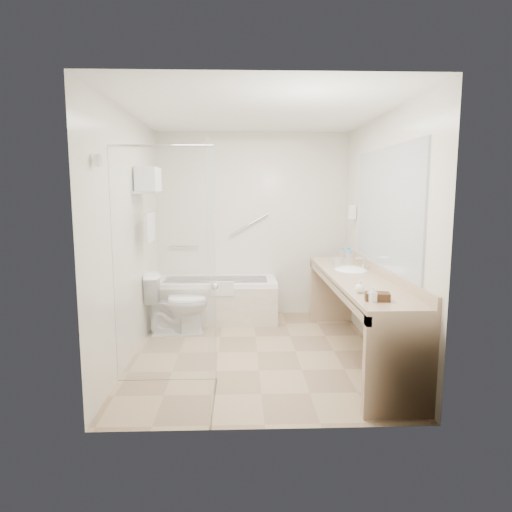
{
  "coord_description": "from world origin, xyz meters",
  "views": [
    {
      "loc": [
        -0.18,
        -4.7,
        1.73
      ],
      "look_at": [
        0.0,
        0.3,
        1.0
      ],
      "focal_mm": 32.0,
      "sensor_mm": 36.0,
      "label": 1
    }
  ],
  "objects_px": {
    "bathtub": "(216,300)",
    "vanity_counter": "(357,296)",
    "toilet": "(176,304)",
    "amenity_basket": "(377,296)",
    "water_bottle_left": "(351,261)"
  },
  "relations": [
    {
      "from": "toilet",
      "to": "vanity_counter",
      "type": "bearing_deg",
      "value": -120.82
    },
    {
      "from": "toilet",
      "to": "water_bottle_left",
      "type": "bearing_deg",
      "value": -109.89
    },
    {
      "from": "vanity_counter",
      "to": "water_bottle_left",
      "type": "bearing_deg",
      "value": 86.1
    },
    {
      "from": "vanity_counter",
      "to": "water_bottle_left",
      "type": "distance_m",
      "value": 0.51
    },
    {
      "from": "water_bottle_left",
      "to": "amenity_basket",
      "type": "bearing_deg",
      "value": -95.16
    },
    {
      "from": "bathtub",
      "to": "vanity_counter",
      "type": "bearing_deg",
      "value": -42.35
    },
    {
      "from": "vanity_counter",
      "to": "water_bottle_left",
      "type": "xyz_separation_m",
      "value": [
        0.03,
        0.41,
        0.31
      ]
    },
    {
      "from": "vanity_counter",
      "to": "toilet",
      "type": "distance_m",
      "value": 2.16
    },
    {
      "from": "bathtub",
      "to": "vanity_counter",
      "type": "xyz_separation_m",
      "value": [
        1.52,
        -1.39,
        0.36
      ]
    },
    {
      "from": "amenity_basket",
      "to": "toilet",
      "type": "bearing_deg",
      "value": 135.33
    },
    {
      "from": "vanity_counter",
      "to": "amenity_basket",
      "type": "distance_m",
      "value": 1.05
    },
    {
      "from": "vanity_counter",
      "to": "toilet",
      "type": "height_order",
      "value": "vanity_counter"
    },
    {
      "from": "bathtub",
      "to": "vanity_counter",
      "type": "relative_size",
      "value": 0.59
    },
    {
      "from": "toilet",
      "to": "bathtub",
      "type": "bearing_deg",
      "value": -46.88
    },
    {
      "from": "vanity_counter",
      "to": "amenity_basket",
      "type": "height_order",
      "value": "vanity_counter"
    }
  ]
}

